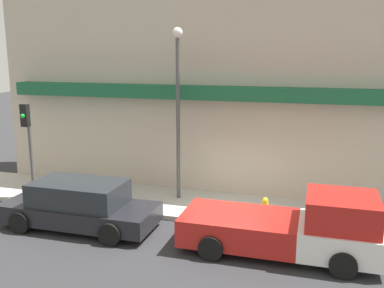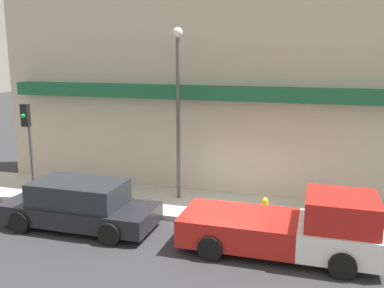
{
  "view_description": "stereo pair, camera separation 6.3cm",
  "coord_description": "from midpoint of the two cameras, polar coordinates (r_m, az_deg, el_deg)",
  "views": [
    {
      "loc": [
        2.69,
        -12.43,
        5.37
      ],
      "look_at": [
        -1.32,
        1.16,
        2.36
      ],
      "focal_mm": 40.0,
      "sensor_mm": 36.0,
      "label": 1
    },
    {
      "loc": [
        2.75,
        -12.41,
        5.37
      ],
      "look_at": [
        -1.32,
        1.16,
        2.36
      ],
      "focal_mm": 40.0,
      "sensor_mm": 36.0,
      "label": 2
    }
  ],
  "objects": [
    {
      "name": "ground_plane",
      "position": [
        13.8,
        4.07,
        -10.95
      ],
      "size": [
        80.0,
        80.0,
        0.0
      ],
      "primitive_type": "plane",
      "color": "#2D2D30"
    },
    {
      "name": "sidewalk",
      "position": [
        15.09,
        5.3,
        -8.59
      ],
      "size": [
        36.0,
        2.9,
        0.16
      ],
      "color": "#B7B2A8",
      "rests_on": "ground"
    },
    {
      "name": "building",
      "position": [
        17.01,
        7.69,
        11.34
      ],
      "size": [
        19.8,
        3.8,
        10.43
      ],
      "color": "#BCB29E",
      "rests_on": "ground"
    },
    {
      "name": "pickup_truck",
      "position": [
        12.06,
        13.39,
        -10.75
      ],
      "size": [
        5.32,
        2.19,
        1.77
      ],
      "rotation": [
        0.0,
        0.0,
        0.02
      ],
      "color": "white",
      "rests_on": "ground"
    },
    {
      "name": "parked_car",
      "position": [
        13.95,
        -14.65,
        -7.87
      ],
      "size": [
        4.87,
        2.07,
        1.49
      ],
      "rotation": [
        0.0,
        0.0,
        0.0
      ],
      "color": "black",
      "rests_on": "ground"
    },
    {
      "name": "fire_hydrant",
      "position": [
        14.09,
        9.82,
        -8.39
      ],
      "size": [
        0.21,
        0.21,
        0.69
      ],
      "color": "yellow",
      "rests_on": "sidewalk"
    },
    {
      "name": "street_lamp",
      "position": [
        15.09,
        -1.76,
        6.46
      ],
      "size": [
        0.36,
        0.36,
        6.08
      ],
      "color": "#4C4C4C",
      "rests_on": "sidewalk"
    },
    {
      "name": "traffic_light",
      "position": [
        16.38,
        -20.88,
        1.3
      ],
      "size": [
        0.28,
        0.42,
        3.47
      ],
      "color": "#4C4C4C",
      "rests_on": "sidewalk"
    }
  ]
}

